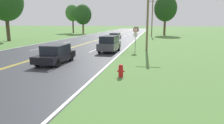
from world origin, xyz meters
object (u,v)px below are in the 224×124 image
car_dark_green_suv_receding (136,29)px  car_silver_hatchback_mid_far (115,36)px  tree_right_cluster (166,9)px  tree_far_back (5,1)px  fire_hydrant (121,71)px  car_dark_grey_suv_mid_near (110,43)px  tree_behind_sign (73,13)px  tree_left_verge (83,15)px  car_black_sedan_approaching (55,54)px  traffic_sign (136,33)px

car_dark_green_suv_receding → car_silver_hatchback_mid_far: bearing=-0.3°
tree_right_cluster → tree_far_back: (-28.60, -23.57, 0.13)m
fire_hydrant → car_silver_hatchback_mid_far: (-5.79, 28.20, 0.29)m
tree_far_back → car_dark_green_suv_receding: tree_far_back is taller
car_silver_hatchback_mid_far → car_dark_green_suv_receding: (0.95, 39.30, 0.18)m
tree_right_cluster → car_silver_hatchback_mid_far: (-10.45, -15.41, -6.22)m
fire_hydrant → tree_far_back: size_ratio=0.07×
fire_hydrant → tree_far_back: 31.92m
tree_right_cluster → car_dark_grey_suv_mid_near: size_ratio=2.41×
fire_hydrant → car_dark_green_suv_receding: (-4.84, 67.49, 0.48)m
tree_far_back → car_dark_green_suv_receding: 51.53m
tree_behind_sign → tree_far_back: size_ratio=0.84×
tree_right_cluster → car_dark_grey_suv_mid_near: tree_right_cluster is taller
fire_hydrant → tree_behind_sign: size_ratio=0.09×
tree_left_verge → tree_behind_sign: bearing=143.9°
fire_hydrant → tree_right_cluster: bearing=83.9°
car_dark_grey_suv_mid_near → car_silver_hatchback_mid_far: (-2.80, 17.84, -0.29)m
tree_right_cluster → car_silver_hatchback_mid_far: 19.64m
car_silver_hatchback_mid_far → car_dark_green_suv_receding: size_ratio=0.96×
car_dark_grey_suv_mid_near → tree_far_back: bearing=-114.0°
tree_far_back → car_dark_grey_suv_mid_near: (20.95, -9.68, -6.07)m
car_dark_green_suv_receding → tree_right_cluster: bearing=22.8°
car_black_sedan_approaching → car_dark_grey_suv_mid_near: car_dark_grey_suv_mid_near is taller
tree_left_verge → car_dark_green_suv_receding: (14.26, 21.19, -4.78)m
tree_left_verge → car_black_sedan_approaching: bearing=-73.1°
tree_behind_sign → tree_right_cluster: tree_right_cluster is taller
car_black_sedan_approaching → traffic_sign: bearing=145.0°
car_black_sedan_approaching → car_silver_hatchback_mid_far: (0.12, 25.20, -0.09)m
tree_behind_sign → tree_far_back: (-0.20, -29.65, 0.74)m
tree_far_back → car_silver_hatchback_mid_far: tree_far_back is taller
tree_left_verge → tree_behind_sign: (-4.64, 3.39, 0.65)m
tree_behind_sign → car_dark_grey_suv_mid_near: 44.79m
tree_behind_sign → car_silver_hatchback_mid_far: size_ratio=2.20×
tree_right_cluster → car_black_sedan_approaching: 42.42m
fire_hydrant → tree_behind_sign: bearing=115.5°
traffic_sign → car_dark_green_suv_receding: bearing=94.8°
fire_hydrant → car_black_sedan_approaching: (-5.91, 2.99, 0.38)m
tree_right_cluster → car_silver_hatchback_mid_far: bearing=-124.1°
tree_right_cluster → car_dark_green_suv_receding: size_ratio=2.44×
car_dark_grey_suv_mid_near → tree_right_cluster: bearing=167.9°
tree_behind_sign → tree_right_cluster: size_ratio=0.87×
tree_behind_sign → car_dark_grey_suv_mid_near: bearing=-62.2°
tree_right_cluster → car_black_sedan_approaching: bearing=-104.6°
tree_far_back → tree_behind_sign: bearing=89.6°
fire_hydrant → traffic_sign: 11.32m
tree_left_verge → car_silver_hatchback_mid_far: (13.31, -18.11, -4.97)m
car_dark_grey_suv_mid_near → traffic_sign: bearing=107.1°
car_dark_green_suv_receding → tree_left_verge: bearing=-32.9°
traffic_sign → car_dark_grey_suv_mid_near: size_ratio=0.65×
traffic_sign → tree_far_back: 25.87m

